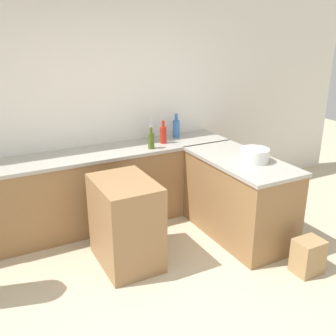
# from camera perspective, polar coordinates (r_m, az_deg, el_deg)

# --- Properties ---
(ground_plane) EXTENTS (14.00, 14.00, 0.00)m
(ground_plane) POSITION_cam_1_polar(r_m,az_deg,el_deg) (3.57, 1.71, -20.20)
(ground_plane) COLOR beige
(wall_back) EXTENTS (8.00, 0.06, 2.70)m
(wall_back) POSITION_cam_1_polar(r_m,az_deg,el_deg) (4.83, -11.01, 8.28)
(wall_back) COLOR white
(wall_back) RESTS_ON ground_plane
(counter_back) EXTENTS (3.20, 0.62, 0.93)m
(counter_back) POSITION_cam_1_polar(r_m,az_deg,el_deg) (4.79, -9.14, -2.83)
(counter_back) COLOR olive
(counter_back) RESTS_ON ground_plane
(counter_peninsula) EXTENTS (0.69, 1.39, 0.93)m
(counter_peninsula) POSITION_cam_1_polar(r_m,az_deg,el_deg) (4.55, 10.21, -4.18)
(counter_peninsula) COLOR olive
(counter_peninsula) RESTS_ON ground_plane
(island_table) EXTENTS (0.55, 0.76, 0.89)m
(island_table) POSITION_cam_1_polar(r_m,az_deg,el_deg) (3.98, -6.15, -7.89)
(island_table) COLOR #997047
(island_table) RESTS_ON ground_plane
(mixing_bowl) EXTENTS (0.31, 0.31, 0.14)m
(mixing_bowl) POSITION_cam_1_polar(r_m,az_deg,el_deg) (4.29, 12.44, 1.84)
(mixing_bowl) COLOR white
(mixing_bowl) RESTS_ON counter_peninsula
(vinegar_bottle_clear) EXTENTS (0.07, 0.07, 0.31)m
(vinegar_bottle_clear) POSITION_cam_1_polar(r_m,az_deg,el_deg) (4.92, -2.49, 5.22)
(vinegar_bottle_clear) COLOR silver
(vinegar_bottle_clear) RESTS_ON counter_back
(water_bottle_blue) EXTENTS (0.09, 0.09, 0.31)m
(water_bottle_blue) POSITION_cam_1_polar(r_m,az_deg,el_deg) (5.11, 1.20, 5.82)
(water_bottle_blue) COLOR #386BB7
(water_bottle_blue) RESTS_ON counter_back
(hot_sauce_bottle) EXTENTS (0.08, 0.08, 0.29)m
(hot_sauce_bottle) POSITION_cam_1_polar(r_m,az_deg,el_deg) (4.86, -0.71, 4.94)
(hot_sauce_bottle) COLOR red
(hot_sauce_bottle) RESTS_ON counter_back
(olive_oil_bottle) EXTENTS (0.08, 0.08, 0.26)m
(olive_oil_bottle) POSITION_cam_1_polar(r_m,az_deg,el_deg) (4.64, -2.46, 4.06)
(olive_oil_bottle) COLOR #475B1E
(olive_oil_bottle) RESTS_ON counter_back
(paper_bag) EXTENTS (0.28, 0.22, 0.35)m
(paper_bag) POSITION_cam_1_polar(r_m,az_deg,el_deg) (4.17, 19.65, -11.97)
(paper_bag) COLOR #A88456
(paper_bag) RESTS_ON ground_plane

